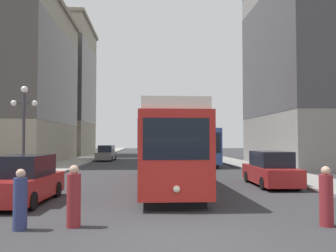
# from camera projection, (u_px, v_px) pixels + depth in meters

# --- Properties ---
(ground_plane) EXTENTS (200.00, 200.00, 0.00)m
(ground_plane) POSITION_uv_depth(u_px,v_px,m) (185.00, 239.00, 8.42)
(ground_plane) COLOR #303033
(sidewalk_left) EXTENTS (3.23, 120.00, 0.15)m
(sidewalk_left) POSITION_uv_depth(u_px,v_px,m) (90.00, 157.00, 47.75)
(sidewalk_left) COLOR gray
(sidewalk_left) RESTS_ON ground
(sidewalk_right) EXTENTS (3.23, 120.00, 0.15)m
(sidewalk_right) POSITION_uv_depth(u_px,v_px,m) (213.00, 157.00, 48.85)
(sidewalk_right) COLOR gray
(sidewalk_right) RESTS_ON ground
(streetcar) EXTENTS (2.68, 14.45, 3.89)m
(streetcar) POSITION_uv_depth(u_px,v_px,m) (165.00, 146.00, 18.61)
(streetcar) COLOR black
(streetcar) RESTS_ON ground
(transit_bus) EXTENTS (2.87, 12.73, 3.45)m
(transit_bus) POSITION_uv_depth(u_px,v_px,m) (195.00, 145.00, 35.11)
(transit_bus) COLOR black
(transit_bus) RESTS_ON ground
(parked_car_left_near) EXTENTS (2.06, 4.68, 1.82)m
(parked_car_left_near) POSITION_uv_depth(u_px,v_px,m) (24.00, 181.00, 13.35)
(parked_car_left_near) COLOR black
(parked_car_left_near) RESTS_ON ground
(parked_car_left_mid) EXTENTS (2.09, 5.00, 1.82)m
(parked_car_left_mid) POSITION_uv_depth(u_px,v_px,m) (106.00, 154.00, 41.29)
(parked_car_left_mid) COLOR black
(parked_car_left_mid) RESTS_ON ground
(parked_car_right_far) EXTENTS (2.05, 5.05, 1.82)m
(parked_car_right_far) POSITION_uv_depth(u_px,v_px,m) (270.00, 170.00, 18.35)
(parked_car_right_far) COLOR black
(parked_car_right_far) RESTS_ON ground
(pedestrian_crossing_near) EXTENTS (0.37, 0.37, 1.67)m
(pedestrian_crossing_near) POSITION_uv_depth(u_px,v_px,m) (326.00, 198.00, 9.71)
(pedestrian_crossing_near) COLOR maroon
(pedestrian_crossing_near) RESTS_ON ground
(pedestrian_crossing_far) EXTENTS (0.38, 0.38, 1.71)m
(pedestrian_crossing_far) POSITION_uv_depth(u_px,v_px,m) (74.00, 198.00, 9.62)
(pedestrian_crossing_far) COLOR maroon
(pedestrian_crossing_far) RESTS_ON ground
(pedestrian_on_sidewalk) EXTENTS (0.36, 0.36, 1.63)m
(pedestrian_on_sidewalk) POSITION_uv_depth(u_px,v_px,m) (20.00, 202.00, 9.29)
(pedestrian_on_sidewalk) COLOR navy
(pedestrian_on_sidewalk) RESTS_ON ground
(lamp_post_left_near) EXTENTS (1.41, 0.36, 5.18)m
(lamp_post_left_near) POSITION_uv_depth(u_px,v_px,m) (24.00, 118.00, 18.72)
(lamp_post_left_near) COLOR #333338
(lamp_post_left_near) RESTS_ON sidewalk_left
(building_left_corner) EXTENTS (16.10, 15.16, 21.56)m
(building_left_corner) POSITION_uv_depth(u_px,v_px,m) (42.00, 87.00, 56.66)
(building_left_corner) COLOR gray
(building_left_corner) RESTS_ON ground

